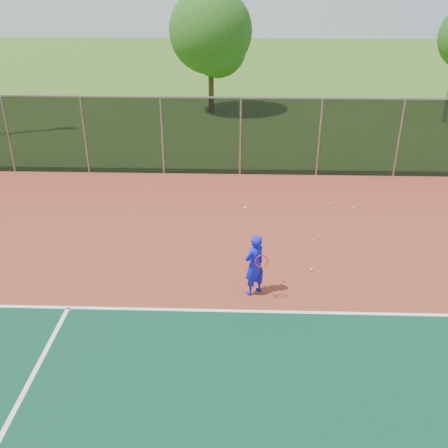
{
  "coord_description": "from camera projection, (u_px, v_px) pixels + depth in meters",
  "views": [
    {
      "loc": [
        -3.0,
        -6.51,
        7.06
      ],
      "look_at": [
        -3.39,
        5.0,
        1.3
      ],
      "focal_mm": 40.0,
      "sensor_mm": 36.0,
      "label": 1
    }
  ],
  "objects": [
    {
      "name": "tennis_player",
      "position": [
        254.0,
        265.0,
        11.98
      ],
      "size": [
        0.69,
        0.75,
        2.3
      ],
      "color": "#1617D2",
      "rests_on": "court_apron"
    },
    {
      "name": "court_apron",
      "position": [
        377.0,
        343.0,
        10.67
      ],
      "size": [
        30.0,
        20.0,
        0.02
      ],
      "primitive_type": "cube",
      "color": "brown",
      "rests_on": "ground"
    },
    {
      "name": "tree_back_left",
      "position": [
        212.0,
        36.0,
        26.83
      ],
      "size": [
        4.5,
        4.5,
        6.61
      ],
      "color": "#372514",
      "rests_on": "ground"
    },
    {
      "name": "practice_ball_4",
      "position": [
        330.0,
        204.0,
        17.04
      ],
      "size": [
        0.07,
        0.07,
        0.07
      ],
      "primitive_type": "sphere",
      "color": "yellow",
      "rests_on": "court_apron"
    },
    {
      "name": "ground",
      "position": [
        404.0,
        417.0,
        8.89
      ],
      "size": [
        120.0,
        120.0,
        0.0
      ],
      "primitive_type": "plane",
      "color": "#345919",
      "rests_on": "ground"
    },
    {
      "name": "fence_back",
      "position": [
        319.0,
        137.0,
        18.92
      ],
      "size": [
        30.0,
        0.06,
        3.03
      ],
      "color": "black",
      "rests_on": "court_apron"
    },
    {
      "name": "practice_ball_6",
      "position": [
        313.0,
        240.0,
        14.69
      ],
      "size": [
        0.07,
        0.07,
        0.07
      ],
      "primitive_type": "sphere",
      "color": "yellow",
      "rests_on": "court_apron"
    },
    {
      "name": "practice_ball_7",
      "position": [
        354.0,
        208.0,
        16.74
      ],
      "size": [
        0.07,
        0.07,
        0.07
      ],
      "primitive_type": "sphere",
      "color": "yellow",
      "rests_on": "court_apron"
    },
    {
      "name": "practice_ball_5",
      "position": [
        311.0,
        270.0,
        13.23
      ],
      "size": [
        0.07,
        0.07,
        0.07
      ],
      "primitive_type": "sphere",
      "color": "yellow",
      "rests_on": "court_apron"
    },
    {
      "name": "practice_ball_1",
      "position": [
        147.0,
        189.0,
        18.19
      ],
      "size": [
        0.07,
        0.07,
        0.07
      ],
      "primitive_type": "sphere",
      "color": "yellow",
      "rests_on": "court_apron"
    }
  ]
}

